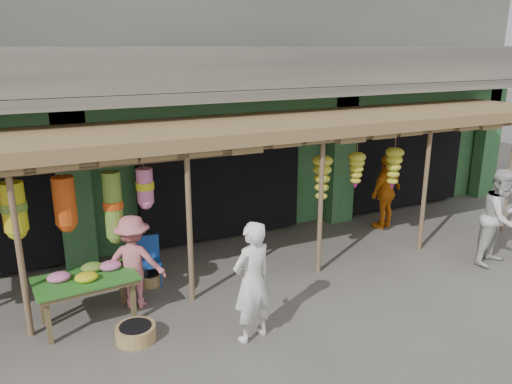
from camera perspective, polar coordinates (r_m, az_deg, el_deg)
name	(u,v)px	position (r m, az deg, el deg)	size (l,w,h in m)	color
ground	(266,277)	(9.35, 1.19, -9.73)	(80.00, 80.00, 0.00)	#514C47
building	(179,77)	(12.94, -8.74, 12.92)	(16.40, 6.80, 7.00)	gray
awning	(238,134)	(9.17, -2.03, 6.67)	(14.00, 2.70, 2.79)	brown
flower_table	(86,280)	(8.08, -18.82, -9.46)	(1.54, 0.98, 0.89)	brown
blue_chair	(149,258)	(9.16, -12.18, -7.35)	(0.47, 0.48, 0.87)	#18459D
basket_mid	(136,333)	(7.71, -13.57, -15.41)	(0.58, 0.58, 0.22)	#9A7145
basket_right	(150,279)	(9.27, -12.02, -9.68)	(0.44, 0.44, 0.20)	#9B7548
person_front	(252,282)	(7.17, -0.45, -10.23)	(0.66, 0.43, 1.81)	white
person_right	(501,217)	(10.66, 26.18, -2.62)	(0.92, 0.72, 1.90)	beige
person_vendor	(386,191)	(11.91, 14.65, 0.06)	(1.02, 0.43, 1.75)	orange
person_shopper	(134,262)	(8.31, -13.80, -7.78)	(1.01, 0.58, 1.56)	#C4686F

